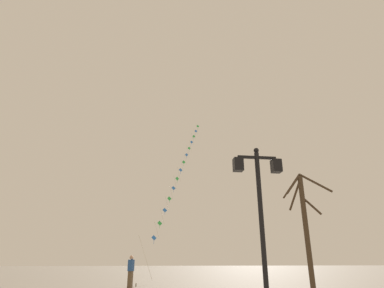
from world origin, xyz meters
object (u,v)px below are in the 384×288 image
at_px(kite_train, 180,172).
at_px(kite_flyer, 131,271).
at_px(twin_lantern_lamp_post, 259,194).
at_px(bare_tree, 306,226).

xyz_separation_m(kite_train, kite_flyer, (-3.46, -9.41, -8.30)).
distance_m(twin_lantern_lamp_post, bare_tree, 4.50).
bearing_deg(bare_tree, kite_train, 102.54).
bearing_deg(bare_tree, kite_flyer, 135.26).
bearing_deg(kite_flyer, twin_lantern_lamp_post, -137.94).
bearing_deg(kite_flyer, kite_train, 0.11).
bearing_deg(bare_tree, twin_lantern_lamp_post, -131.82).
height_order(kite_flyer, bare_tree, bare_tree).
relative_size(kite_flyer, bare_tree, 0.35).
distance_m(kite_train, kite_flyer, 13.02).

